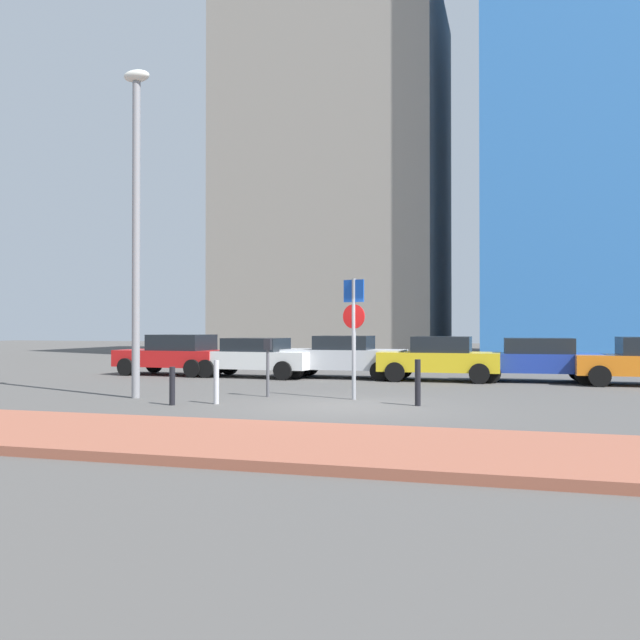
{
  "coord_description": "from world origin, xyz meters",
  "views": [
    {
      "loc": [
        3.66,
        -14.66,
        1.78
      ],
      "look_at": [
        -1.4,
        2.95,
        1.97
      ],
      "focal_mm": 37.81,
      "sensor_mm": 36.0,
      "label": 1
    }
  ],
  "objects_px": {
    "parked_car_silver": "(343,356)",
    "parked_car_blue": "(536,359)",
    "parking_sign_post": "(354,323)",
    "street_lamp": "(136,208)",
    "parked_car_red": "(175,354)",
    "parked_car_yellow": "(440,358)",
    "parked_car_white": "(255,357)",
    "traffic_bollard_near": "(216,382)",
    "parking_meter": "(268,359)",
    "traffic_bollard_mid": "(172,386)",
    "traffic_bollard_far": "(418,383)"
  },
  "relations": [
    {
      "from": "parked_car_silver",
      "to": "street_lamp",
      "type": "distance_m",
      "value": 9.45
    },
    {
      "from": "parked_car_red",
      "to": "traffic_bollard_far",
      "type": "xyz_separation_m",
      "value": [
        9.97,
        -7.26,
        -0.25
      ]
    },
    {
      "from": "parking_meter",
      "to": "street_lamp",
      "type": "relative_size",
      "value": 0.18
    },
    {
      "from": "parked_car_yellow",
      "to": "traffic_bollard_mid",
      "type": "distance_m",
      "value": 10.06
    },
    {
      "from": "parking_meter",
      "to": "traffic_bollard_mid",
      "type": "height_order",
      "value": "parking_meter"
    },
    {
      "from": "parking_sign_post",
      "to": "parked_car_blue",
      "type": "bearing_deg",
      "value": 56.59
    },
    {
      "from": "parked_car_silver",
      "to": "street_lamp",
      "type": "xyz_separation_m",
      "value": [
        -3.37,
        -7.87,
        4.0
      ]
    },
    {
      "from": "traffic_bollard_mid",
      "to": "parked_car_blue",
      "type": "bearing_deg",
      "value": 48.04
    },
    {
      "from": "parked_car_white",
      "to": "traffic_bollard_near",
      "type": "height_order",
      "value": "parked_car_white"
    },
    {
      "from": "parked_car_red",
      "to": "traffic_bollard_mid",
      "type": "distance_m",
      "value": 9.82
    },
    {
      "from": "parking_meter",
      "to": "parked_car_yellow",
      "type": "bearing_deg",
      "value": 59.83
    },
    {
      "from": "traffic_bollard_near",
      "to": "parked_car_yellow",
      "type": "bearing_deg",
      "value": 62.37
    },
    {
      "from": "traffic_bollard_far",
      "to": "traffic_bollard_mid",
      "type": "bearing_deg",
      "value": -165.26
    },
    {
      "from": "parked_car_blue",
      "to": "traffic_bollard_far",
      "type": "relative_size",
      "value": 4.03
    },
    {
      "from": "street_lamp",
      "to": "parked_car_white",
      "type": "bearing_deg",
      "value": 87.62
    },
    {
      "from": "street_lamp",
      "to": "traffic_bollard_mid",
      "type": "distance_m",
      "value": 4.75
    },
    {
      "from": "parking_meter",
      "to": "traffic_bollard_near",
      "type": "xyz_separation_m",
      "value": [
        -0.59,
        -1.82,
        -0.45
      ]
    },
    {
      "from": "parking_sign_post",
      "to": "traffic_bollard_far",
      "type": "xyz_separation_m",
      "value": [
        1.69,
        -0.89,
        -1.35
      ]
    },
    {
      "from": "parking_meter",
      "to": "street_lamp",
      "type": "height_order",
      "value": "street_lamp"
    },
    {
      "from": "parked_car_white",
      "to": "street_lamp",
      "type": "relative_size",
      "value": 0.54
    },
    {
      "from": "parked_car_silver",
      "to": "parked_car_blue",
      "type": "xyz_separation_m",
      "value": [
        6.42,
        0.1,
        -0.01
      ]
    },
    {
      "from": "parking_sign_post",
      "to": "traffic_bollard_near",
      "type": "bearing_deg",
      "value": -147.48
    },
    {
      "from": "parked_car_silver",
      "to": "parking_meter",
      "type": "xyz_separation_m",
      "value": [
        -0.3,
        -6.67,
        0.19
      ]
    },
    {
      "from": "parking_meter",
      "to": "traffic_bollard_near",
      "type": "height_order",
      "value": "parking_meter"
    },
    {
      "from": "parked_car_yellow",
      "to": "parking_meter",
      "type": "distance_m",
      "value": 7.32
    },
    {
      "from": "parked_car_blue",
      "to": "parking_meter",
      "type": "relative_size",
      "value": 2.85
    },
    {
      "from": "parked_car_silver",
      "to": "traffic_bollard_far",
      "type": "bearing_deg",
      "value": -64.37
    },
    {
      "from": "parked_car_blue",
      "to": "street_lamp",
      "type": "xyz_separation_m",
      "value": [
        -9.79,
        -7.96,
        4.01
      ]
    },
    {
      "from": "parked_car_yellow",
      "to": "street_lamp",
      "type": "xyz_separation_m",
      "value": [
        -6.75,
        -7.52,
        4.0
      ]
    },
    {
      "from": "parked_car_yellow",
      "to": "traffic_bollard_mid",
      "type": "relative_size",
      "value": 4.49
    },
    {
      "from": "parked_car_red",
      "to": "parked_car_yellow",
      "type": "relative_size",
      "value": 1.07
    },
    {
      "from": "parked_car_red",
      "to": "parked_car_yellow",
      "type": "distance_m",
      "value": 9.71
    },
    {
      "from": "parked_car_red",
      "to": "parked_car_yellow",
      "type": "height_order",
      "value": "parked_car_red"
    },
    {
      "from": "parked_car_yellow",
      "to": "parked_car_blue",
      "type": "xyz_separation_m",
      "value": [
        3.04,
        0.44,
        -0.01
      ]
    },
    {
      "from": "parked_car_red",
      "to": "traffic_bollard_near",
      "type": "xyz_separation_m",
      "value": [
        5.44,
        -8.18,
        -0.27
      ]
    },
    {
      "from": "parking_sign_post",
      "to": "traffic_bollard_far",
      "type": "height_order",
      "value": "parking_sign_post"
    },
    {
      "from": "parking_sign_post",
      "to": "street_lamp",
      "type": "relative_size",
      "value": 0.36
    },
    {
      "from": "parked_car_red",
      "to": "street_lamp",
      "type": "bearing_deg",
      "value": -68.6
    },
    {
      "from": "traffic_bollard_near",
      "to": "parked_car_silver",
      "type": "bearing_deg",
      "value": 84.01
    },
    {
      "from": "parked_car_blue",
      "to": "traffic_bollard_near",
      "type": "bearing_deg",
      "value": -130.39
    },
    {
      "from": "traffic_bollard_mid",
      "to": "parked_car_silver",
      "type": "bearing_deg",
      "value": 78.97
    },
    {
      "from": "parked_car_yellow",
      "to": "parked_car_blue",
      "type": "distance_m",
      "value": 3.07
    },
    {
      "from": "parked_car_silver",
      "to": "parking_meter",
      "type": "relative_size",
      "value": 2.93
    },
    {
      "from": "parked_car_yellow",
      "to": "parking_sign_post",
      "type": "bearing_deg",
      "value": -102.7
    },
    {
      "from": "parked_car_red",
      "to": "traffic_bollard_mid",
      "type": "relative_size",
      "value": 4.79
    },
    {
      "from": "parked_car_yellow",
      "to": "traffic_bollard_far",
      "type": "xyz_separation_m",
      "value": [
        0.26,
        -7.23,
        -0.23
      ]
    },
    {
      "from": "parked_car_red",
      "to": "parked_car_silver",
      "type": "relative_size",
      "value": 0.96
    },
    {
      "from": "parked_car_silver",
      "to": "traffic_bollard_far",
      "type": "distance_m",
      "value": 8.4
    },
    {
      "from": "parked_car_silver",
      "to": "parked_car_yellow",
      "type": "relative_size",
      "value": 1.11
    },
    {
      "from": "traffic_bollard_far",
      "to": "street_lamp",
      "type": "bearing_deg",
      "value": -177.59
    }
  ]
}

